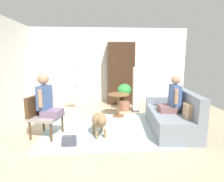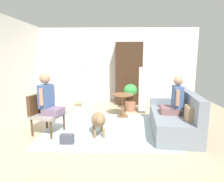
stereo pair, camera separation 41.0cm
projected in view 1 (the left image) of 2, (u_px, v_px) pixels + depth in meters
ground_plane at (112, 130)px, 4.38m from camera, size 7.13×7.13×0.00m
back_wall at (106, 65)px, 7.12m from camera, size 5.94×0.12×2.66m
area_rug at (107, 129)px, 4.46m from camera, size 2.82×2.28×0.01m
couch at (173, 117)px, 4.36m from camera, size 1.03×1.81×0.90m
armchair at (41, 112)px, 4.02m from camera, size 0.70×0.73×0.86m
person_on_couch at (172, 98)px, 4.27m from camera, size 0.46×0.55×0.81m
person_on_armchair at (46, 98)px, 3.94m from camera, size 0.52×0.49×0.88m
round_end_table at (118, 101)px, 5.31m from camera, size 0.58×0.58×0.64m
dog at (99, 121)px, 4.00m from camera, size 0.38×0.76×0.55m
bird_cage_stand at (76, 89)px, 5.79m from camera, size 0.38×0.38×1.41m
potted_plant at (124, 95)px, 5.94m from camera, size 0.41×0.41×0.83m
column_lamp at (136, 90)px, 5.76m from camera, size 0.20×0.20×1.35m
armoire_cabinet at (120, 73)px, 6.80m from camera, size 0.91×0.56×2.12m
handbag at (69, 141)px, 3.61m from camera, size 0.26×0.13×0.18m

